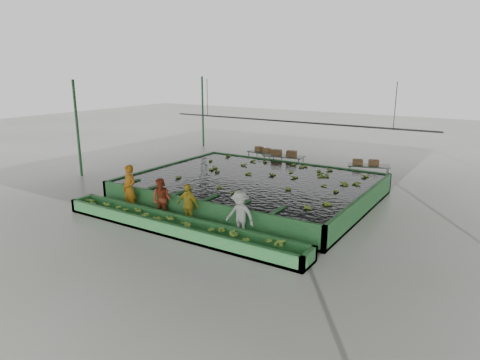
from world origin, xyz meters
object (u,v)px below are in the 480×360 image
Objects in this scene: box_stack_right at (365,165)px; worker_d at (240,215)px; flotation_tank at (252,187)px; packing_table_mid at (283,164)px; worker_b at (161,199)px; sorting_trough at (176,226)px; packing_table_left at (265,160)px; worker_a at (130,189)px; packing_table_right at (368,174)px; box_stack_mid at (284,156)px; box_stack_left at (263,152)px; worker_c at (188,205)px.

worker_d is at bearing -98.22° from box_stack_right.
packing_table_mid is at bearing 100.37° from flotation_tank.
worker_b is at bearing -107.87° from flotation_tank.
sorting_trough is 6.34× the size of worker_b.
packing_table_left is (-2.31, 5.27, 0.02)m from flotation_tank.
packing_table_left is at bearing 95.06° from worker_a.
packing_table_mid is 1.09× the size of packing_table_right.
box_stack_mid is (1.49, -0.59, 0.52)m from packing_table_left.
worker_b is at bearing -117.76° from packing_table_right.
packing_table_right reaches higher than flotation_tank.
packing_table_right is at bearing -0.69° from box_stack_left.
worker_a is 1.15× the size of worker_d.
box_stack_mid is at bearing 99.87° from flotation_tank.
worker_c is at bearing -11.49° from worker_b.
worker_c is at bearing -179.66° from worker_d.
sorting_trough is 1.69m from worker_b.
worker_d is (2.23, 0.00, 0.04)m from worker_c.
worker_a is 1.52× the size of box_stack_right.
sorting_trough is at bearing -84.95° from packing_table_mid.
box_stack_left is at bearing -179.64° from packing_table_left.
worker_c is 9.85m from box_stack_left.
sorting_trough is (0.00, -5.10, -0.20)m from flotation_tank.
flotation_tank is at bearing 64.10° from worker_a.
worker_c reaches higher than box_stack_left.
flotation_tank is 5.76m from packing_table_left.
packing_table_mid is 4.37m from box_stack_right.
worker_c reaches higher than packing_table_left.
packing_table_left is 1.65× the size of box_stack_right.
flotation_tank is 7.39× the size of box_stack_mid.
flotation_tank is 8.03× the size of box_stack_right.
packing_table_right is (4.49, 0.43, -0.04)m from packing_table_mid.
box_stack_left reaches higher than sorting_trough.
worker_a is 9.26m from box_stack_mid.
box_stack_right reaches higher than packing_table_mid.
sorting_trough is 9.91m from packing_table_mid.
worker_c is 10.21m from packing_table_right.
worker_a is (-3.06, -4.30, 0.50)m from flotation_tank.
box_stack_right is at bearing 5.89° from box_stack_mid.
sorting_trough is at bearing -76.77° from box_stack_left.
packing_table_right is at bearing 5.54° from packing_table_mid.
box_stack_left is at bearing 114.82° from flotation_tank.
packing_table_left is 1.52× the size of box_stack_mid.
packing_table_mid is (0.52, 9.06, -0.29)m from worker_b.
worker_c reaches higher than box_stack_right.
worker_b reaches higher than worker_c.
worker_b is (-1.39, -4.30, 0.34)m from flotation_tank.
sorting_trough is at bearing -109.34° from packing_table_right.
worker_a is at bearing -179.66° from worker_d.
box_stack_left is (-1.57, 0.51, 0.44)m from packing_table_mid.
worker_a reaches higher than packing_table_right.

